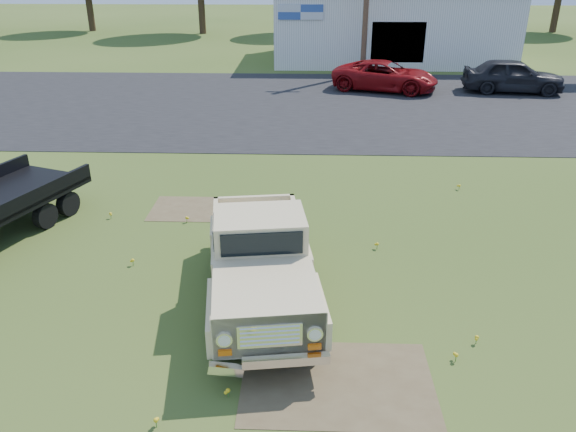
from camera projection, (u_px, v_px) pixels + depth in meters
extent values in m
plane|color=#344A17|center=(258.00, 280.00, 11.54)|extent=(140.00, 140.00, 0.00)
cube|color=black|center=(286.00, 104.00, 25.13)|extent=(90.00, 14.00, 0.02)
cube|color=brown|center=(337.00, 383.00, 8.78)|extent=(3.00, 2.00, 0.01)
cube|color=brown|center=(194.00, 209.00, 14.78)|extent=(2.20, 1.60, 0.01)
cube|color=beige|center=(389.00, 27.00, 34.95)|extent=(14.00, 8.00, 4.00)
cube|color=black|center=(398.00, 42.00, 31.54)|extent=(3.00, 0.10, 2.20)
cube|color=silver|center=(301.00, 12.00, 30.95)|extent=(2.50, 0.08, 0.80)
cylinder|color=#372619|center=(90.00, 11.00, 48.56)|extent=(0.56, 0.56, 3.24)
cylinder|color=#372619|center=(202.00, 9.00, 46.73)|extent=(0.56, 0.56, 3.96)
cylinder|color=#372619|center=(321.00, 9.00, 47.35)|extent=(0.56, 0.56, 3.78)
cylinder|color=#372619|center=(444.00, 14.00, 45.75)|extent=(0.56, 0.56, 3.42)
cylinder|color=#372619|center=(556.00, 10.00, 47.65)|extent=(0.56, 0.56, 3.60)
imported|color=maroon|center=(385.00, 76.00, 27.34)|extent=(5.52, 3.75, 1.40)
imported|color=black|center=(513.00, 76.00, 26.92)|extent=(4.86, 2.41, 1.59)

